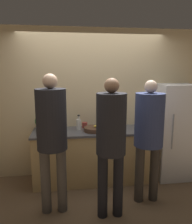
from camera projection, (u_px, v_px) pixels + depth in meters
ground_plane at (97, 190)px, 3.49m from camera, size 14.00×14.00×0.00m
wall_back at (92, 103)px, 3.91m from camera, size 5.20×0.06×2.60m
counter at (94, 155)px, 3.76m from camera, size 2.05×0.67×0.89m
refrigerator at (175, 131)px, 3.86m from camera, size 0.72×0.66×1.66m
person_left at (52, 131)px, 2.77m from camera, size 0.38×0.38×1.84m
person_center at (111, 136)px, 2.68m from camera, size 0.37×0.37×1.79m
person_right at (149, 129)px, 3.02m from camera, size 0.40×0.40×1.75m
fruit_bowl at (94, 129)px, 3.59m from camera, size 0.35×0.35×0.11m
utensil_crock at (140, 123)px, 3.88m from camera, size 0.10×0.10×0.29m
bottle_amber at (106, 122)px, 3.85m from camera, size 0.07×0.07×0.23m
bottle_clear at (79, 124)px, 3.66m from camera, size 0.08×0.08×0.26m
cup_red at (85, 125)px, 3.82m from camera, size 0.09×0.09×0.09m
potted_plant at (40, 123)px, 3.66m from camera, size 0.17×0.17×0.24m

